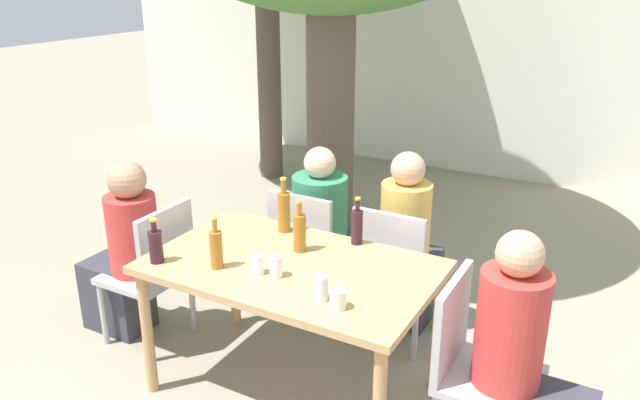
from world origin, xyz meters
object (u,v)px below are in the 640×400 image
(patio_chair_3, at_px, (394,268))
(wine_bottle_1, at_px, (156,245))
(amber_bottle_2, at_px, (216,248))
(drinking_glass_3, at_px, (321,288))
(person_seated_1, at_px, (527,374))
(drinking_glass_0, at_px, (258,265))
(drinking_glass_1, at_px, (338,299))
(person_seated_2, at_px, (326,235))
(drinking_glass_2, at_px, (276,266))
(patio_chair_0, at_px, (154,267))
(wine_bottle_0, at_px, (357,226))
(patio_chair_1, at_px, (473,360))
(person_seated_0, at_px, (125,258))
(person_seated_3, at_px, (409,251))
(amber_bottle_3, at_px, (284,211))
(dining_table_front, at_px, (292,278))
(amber_bottle_4, at_px, (300,232))
(patio_chair_2, at_px, (309,248))

(patio_chair_3, xyz_separation_m, wine_bottle_1, (-0.91, -1.00, 0.35))
(amber_bottle_2, height_order, drinking_glass_3, amber_bottle_2)
(person_seated_1, distance_m, amber_bottle_2, 1.57)
(drinking_glass_0, bearing_deg, drinking_glass_1, -11.68)
(person_seated_2, bearing_deg, drinking_glass_2, 105.63)
(person_seated_2, xyz_separation_m, drinking_glass_2, (0.30, -1.07, 0.31))
(patio_chair_0, bearing_deg, drinking_glass_0, 78.89)
(amber_bottle_2, relative_size, drinking_glass_0, 2.82)
(amber_bottle_2, bearing_deg, wine_bottle_0, 50.84)
(person_seated_1, bearing_deg, patio_chair_1, 90.00)
(amber_bottle_2, bearing_deg, person_seated_0, 166.39)
(patio_chair_3, relative_size, drinking_glass_1, 10.09)
(patio_chair_3, height_order, drinking_glass_1, patio_chair_3)
(patio_chair_1, height_order, person_seated_0, person_seated_0)
(person_seated_3, bearing_deg, amber_bottle_3, 46.81)
(patio_chair_0, relative_size, amber_bottle_2, 3.27)
(drinking_glass_0, relative_size, drinking_glass_2, 0.91)
(amber_bottle_2, distance_m, drinking_glass_0, 0.23)
(dining_table_front, xyz_separation_m, drinking_glass_3, (0.31, -0.25, 0.14))
(dining_table_front, distance_m, patio_chair_1, 0.98)
(amber_bottle_3, bearing_deg, patio_chair_3, 32.17)
(patio_chair_1, relative_size, person_seated_1, 0.76)
(person_seated_3, height_order, drinking_glass_2, person_seated_3)
(person_seated_2, bearing_deg, amber_bottle_2, 89.28)
(patio_chair_1, xyz_separation_m, amber_bottle_4, (-1.01, 0.15, 0.37))
(person_seated_0, distance_m, amber_bottle_2, 1.00)
(person_seated_1, relative_size, drinking_glass_1, 13.24)
(patio_chair_2, bearing_deg, person_seated_0, 36.64)
(person_seated_3, height_order, amber_bottle_4, person_seated_3)
(drinking_glass_3, bearing_deg, dining_table_front, 141.50)
(amber_bottle_4, bearing_deg, wine_bottle_1, -140.67)
(person_seated_0, height_order, person_seated_2, person_seated_0)
(person_seated_2, xyz_separation_m, amber_bottle_4, (0.25, -0.76, 0.37))
(patio_chair_2, height_order, person_seated_3, person_seated_3)
(patio_chair_1, distance_m, person_seated_3, 1.14)
(person_seated_2, distance_m, drinking_glass_2, 1.16)
(drinking_glass_3, bearing_deg, person_seated_1, 15.47)
(person_seated_1, bearing_deg, patio_chair_0, 90.00)
(patio_chair_0, distance_m, wine_bottle_1, 0.59)
(wine_bottle_0, bearing_deg, amber_bottle_2, -129.16)
(patio_chair_1, xyz_separation_m, person_seated_3, (-0.67, 0.92, 0.01))
(patio_chair_1, height_order, patio_chair_2, same)
(drinking_glass_1, height_order, drinking_glass_3, drinking_glass_3)
(person_seated_1, xyz_separation_m, amber_bottle_4, (-1.25, 0.15, 0.36))
(patio_chair_1, distance_m, drinking_glass_1, 0.69)
(drinking_glass_0, bearing_deg, amber_bottle_3, 108.10)
(wine_bottle_1, bearing_deg, patio_chair_2, 72.02)
(amber_bottle_3, height_order, drinking_glass_1, amber_bottle_3)
(patio_chair_2, distance_m, amber_bottle_4, 0.69)
(dining_table_front, distance_m, person_seated_2, 0.98)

